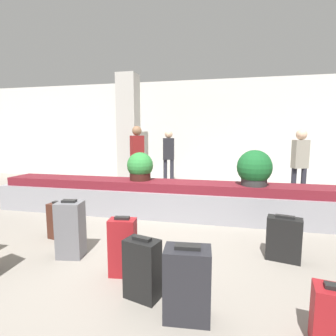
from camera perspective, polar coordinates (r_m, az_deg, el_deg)
name	(u,v)px	position (r m, az deg, el deg)	size (l,w,h in m)	color
ground_plane	(147,245)	(3.79, -4.63, -16.32)	(18.00, 18.00, 0.00)	gray
back_wall	(194,132)	(8.54, 5.61, 7.91)	(18.00, 0.06, 3.20)	silver
carousel	(168,199)	(4.93, 0.00, -6.83)	(6.78, 0.75, 0.65)	gray
pillar	(129,131)	(7.69, -8.55, 7.92)	(0.54, 0.54, 3.20)	beige
suitcase_0	(71,229)	(3.54, -20.45, -12.40)	(0.34, 0.29, 0.73)	slate
suitcase_1	(335,318)	(2.45, 32.54, -25.85)	(0.32, 0.25, 0.48)	maroon
suitcase_2	(187,283)	(2.35, 4.22, -23.77)	(0.40, 0.28, 0.64)	#232328
suitcase_3	(58,220)	(4.24, -22.78, -10.48)	(0.28, 0.24, 0.55)	#472319
suitcase_5	(123,247)	(2.98, -9.82, -16.61)	(0.30, 0.21, 0.66)	maroon
suitcase_6	(142,269)	(2.61, -5.62, -21.00)	(0.36, 0.27, 0.59)	black
suitcase_8	(284,239)	(3.57, 23.90, -13.90)	(0.43, 0.28, 0.56)	black
potted_plant_0	(254,169)	(4.68, 18.29, -0.17)	(0.59, 0.59, 0.61)	#2D2D2D
potted_plant_1	(140,167)	(5.00, -6.10, 0.21)	(0.50, 0.50, 0.53)	#381914
traveler_0	(137,153)	(6.72, -6.72, 3.22)	(0.36, 0.35, 1.73)	#282833
traveler_1	(300,160)	(6.43, 26.78, 1.62)	(0.36, 0.28, 1.62)	#282833
traveler_2	(169,153)	(7.62, 0.13, 3.26)	(0.35, 0.23, 1.63)	#282833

